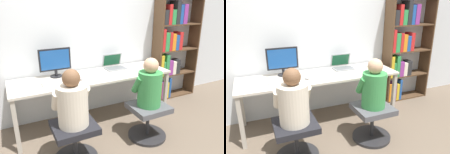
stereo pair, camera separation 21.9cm
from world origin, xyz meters
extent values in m
plane|color=brown|center=(0.00, 0.00, 0.00)|extent=(14.00, 14.00, 0.00)
cube|color=silver|center=(0.00, 0.72, 1.30)|extent=(10.00, 0.05, 2.60)
cube|color=beige|center=(0.00, 0.33, 0.71)|extent=(2.25, 0.65, 0.03)
cube|color=#ADA497|center=(-1.08, 0.04, 0.35)|extent=(0.05, 0.05, 0.69)
cube|color=#ADA497|center=(1.08, 0.04, 0.35)|extent=(0.05, 0.05, 0.69)
cube|color=#ADA497|center=(-1.08, 0.61, 0.35)|extent=(0.05, 0.05, 0.69)
cube|color=#ADA497|center=(1.08, 0.61, 0.35)|extent=(0.05, 0.05, 0.69)
cylinder|color=black|center=(-0.48, 0.51, 0.73)|extent=(0.17, 0.17, 0.01)
cylinder|color=black|center=(-0.48, 0.51, 0.78)|extent=(0.04, 0.04, 0.08)
cube|color=black|center=(-0.48, 0.51, 0.97)|extent=(0.43, 0.02, 0.30)
cube|color=#19478C|center=(-0.48, 0.50, 0.97)|extent=(0.39, 0.01, 0.26)
cube|color=gray|center=(0.43, 0.46, 0.73)|extent=(0.32, 0.20, 0.02)
cube|color=slate|center=(0.43, 0.46, 0.75)|extent=(0.28, 0.16, 0.00)
cube|color=gray|center=(0.43, 0.59, 0.84)|extent=(0.32, 0.06, 0.20)
cube|color=#144C2D|center=(0.43, 0.58, 0.84)|extent=(0.28, 0.05, 0.17)
cube|color=silver|center=(-0.50, 0.25, 0.74)|extent=(0.44, 0.17, 0.02)
cube|color=#BAB8AD|center=(-0.50, 0.25, 0.75)|extent=(0.40, 0.14, 0.00)
ellipsoid|color=#99999E|center=(-0.21, 0.25, 0.74)|extent=(0.07, 0.10, 0.03)
cylinder|color=#262628|center=(-0.52, -0.38, 0.21)|extent=(0.05, 0.05, 0.36)
cube|color=black|center=(-0.52, -0.38, 0.43)|extent=(0.47, 0.44, 0.07)
cylinder|color=#262628|center=(0.47, -0.36, 0.02)|extent=(0.50, 0.50, 0.04)
cylinder|color=#262628|center=(0.47, -0.36, 0.21)|extent=(0.05, 0.05, 0.36)
cube|color=#4C4C51|center=(0.47, -0.36, 0.43)|extent=(0.47, 0.44, 0.07)
cylinder|color=beige|center=(-0.52, -0.38, 0.68)|extent=(0.32, 0.32, 0.45)
sphere|color=brown|center=(-0.52, -0.38, 0.99)|extent=(0.19, 0.19, 0.19)
cylinder|color=beige|center=(-0.68, -0.31, 0.75)|extent=(0.09, 0.21, 0.26)
cylinder|color=beige|center=(-0.37, -0.31, 0.75)|extent=(0.09, 0.21, 0.26)
cylinder|color=#388C47|center=(0.47, -0.36, 0.68)|extent=(0.30, 0.30, 0.44)
sphere|color=tan|center=(0.47, -0.36, 0.99)|extent=(0.19, 0.19, 0.19)
cylinder|color=#388C47|center=(0.33, -0.30, 0.75)|extent=(0.08, 0.20, 0.25)
cylinder|color=#388C47|center=(0.61, -0.30, 0.75)|extent=(0.08, 0.20, 0.25)
cube|color=#513823|center=(1.27, 0.55, 0.90)|extent=(0.02, 0.27, 1.79)
cube|color=#513823|center=(2.12, 0.55, 0.90)|extent=(0.02, 0.27, 1.79)
cube|color=#513823|center=(1.69, 0.55, 0.01)|extent=(0.82, 0.26, 0.02)
cube|color=#513823|center=(1.69, 0.55, 0.45)|extent=(0.82, 0.26, 0.02)
cube|color=#513823|center=(1.69, 0.55, 0.90)|extent=(0.82, 0.26, 0.02)
cube|color=#513823|center=(1.69, 0.55, 1.34)|extent=(0.82, 0.26, 0.02)
cube|color=orange|center=(1.32, 0.50, 0.18)|extent=(0.05, 0.16, 0.32)
cube|color=#8C338C|center=(1.40, 0.51, 0.18)|extent=(0.09, 0.17, 0.32)
cube|color=gold|center=(1.48, 0.50, 0.18)|extent=(0.06, 0.15, 0.30)
cube|color=#1E4C9E|center=(1.54, 0.50, 0.21)|extent=(0.04, 0.15, 0.37)
cube|color=gold|center=(1.32, 0.51, 0.65)|extent=(0.06, 0.19, 0.37)
cube|color=#2D8C47|center=(1.38, 0.53, 0.60)|extent=(0.04, 0.22, 0.26)
cube|color=#2D8C47|center=(1.44, 0.53, 0.65)|extent=(0.07, 0.23, 0.37)
cube|color=#8C338C|center=(1.52, 0.52, 0.60)|extent=(0.08, 0.19, 0.26)
cube|color=silver|center=(1.60, 0.51, 0.58)|extent=(0.07, 0.17, 0.24)
cube|color=#262628|center=(1.69, 0.50, 0.60)|extent=(0.09, 0.16, 0.26)
cube|color=red|center=(1.32, 0.52, 1.10)|extent=(0.05, 0.20, 0.38)
cube|color=#2D8C47|center=(1.39, 0.50, 1.07)|extent=(0.08, 0.15, 0.31)
cube|color=red|center=(1.47, 0.50, 1.07)|extent=(0.06, 0.17, 0.31)
cube|color=orange|center=(1.54, 0.51, 1.05)|extent=(0.08, 0.17, 0.29)
cube|color=#1E4C9E|center=(1.62, 0.51, 1.04)|extent=(0.07, 0.17, 0.26)
cube|color=red|center=(1.69, 0.52, 1.06)|extent=(0.07, 0.19, 0.31)
cube|color=#262628|center=(1.33, 0.52, 1.47)|extent=(0.08, 0.19, 0.23)
cube|color=red|center=(1.41, 0.50, 1.51)|extent=(0.06, 0.16, 0.32)
cube|color=#2D8C47|center=(1.49, 0.53, 1.47)|extent=(0.08, 0.21, 0.24)
cube|color=#262628|center=(1.58, 0.52, 1.54)|extent=(0.08, 0.20, 0.38)
cube|color=#1E4C9E|center=(1.65, 0.53, 1.51)|extent=(0.07, 0.22, 0.31)
cube|color=#8C338C|center=(1.73, 0.52, 1.51)|extent=(0.08, 0.20, 0.32)
camera|label=1|loc=(-1.08, -2.39, 1.72)|focal=35.00mm
camera|label=2|loc=(-0.89, -2.49, 1.72)|focal=35.00mm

